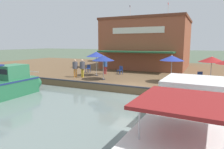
# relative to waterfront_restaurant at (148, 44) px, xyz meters

# --- Properties ---
(ground_plane) EXTENTS (220.00, 220.00, 0.00)m
(ground_plane) POSITION_rel_waterfront_restaurant_xyz_m (13.39, 2.42, -3.81)
(ground_plane) COLOR #4C5B47
(quay_deck) EXTENTS (22.00, 56.00, 0.60)m
(quay_deck) POSITION_rel_waterfront_restaurant_xyz_m (2.39, 2.42, -3.51)
(quay_deck) COLOR brown
(quay_deck) RESTS_ON ground
(quay_edge_fender) EXTENTS (0.20, 50.40, 0.10)m
(quay_edge_fender) POSITION_rel_waterfront_restaurant_xyz_m (13.29, 2.42, -3.16)
(quay_edge_fender) COLOR #2D2D33
(quay_edge_fender) RESTS_ON quay_deck
(waterfront_restaurant) EXTENTS (11.17, 10.53, 8.46)m
(waterfront_restaurant) POSITION_rel_waterfront_restaurant_xyz_m (0.00, 0.00, 0.00)
(waterfront_restaurant) COLOR brown
(waterfront_restaurant) RESTS_ON quay_deck
(patio_umbrella_back_row) EXTENTS (1.99, 1.99, 2.45)m
(patio_umbrella_back_row) POSITION_rel_waterfront_restaurant_xyz_m (9.61, -2.62, -1.05)
(patio_umbrella_back_row) COLOR #B7B7B7
(patio_umbrella_back_row) RESTS_ON quay_deck
(patio_umbrella_mid_patio_left) EXTENTS (1.98, 1.98, 2.29)m
(patio_umbrella_mid_patio_left) POSITION_rel_waterfront_restaurant_xyz_m (10.10, 4.82, -1.18)
(patio_umbrella_mid_patio_left) COLOR #B7B7B7
(patio_umbrella_mid_patio_left) RESTS_ON quay_deck
(patio_umbrella_near_quay_edge) EXTENTS (1.99, 1.99, 2.21)m
(patio_umbrella_near_quay_edge) POSITION_rel_waterfront_restaurant_xyz_m (11.36, -0.92, -1.27)
(patio_umbrella_near_quay_edge) COLOR #B7B7B7
(patio_umbrella_near_quay_edge) RESTS_ON quay_deck
(patio_umbrella_mid_patio_right) EXTENTS (2.10, 2.10, 2.20)m
(patio_umbrella_mid_patio_right) POSITION_rel_waterfront_restaurant_xyz_m (8.59, 7.81, -1.28)
(patio_umbrella_mid_patio_right) COLOR #B7B7B7
(patio_umbrella_mid_patio_right) RESTS_ON quay_deck
(cafe_chair_beside_entrance) EXTENTS (0.59, 0.59, 0.85)m
(cafe_chair_beside_entrance) POSITION_rel_waterfront_restaurant_xyz_m (8.68, 7.04, -2.73)
(cafe_chair_beside_entrance) COLOR navy
(cafe_chair_beside_entrance) RESTS_ON quay_deck
(cafe_chair_back_row_seat) EXTENTS (0.54, 0.54, 0.85)m
(cafe_chair_back_row_seat) POSITION_rel_waterfront_restaurant_xyz_m (7.69, -0.81, -2.73)
(cafe_chair_back_row_seat) COLOR navy
(cafe_chair_back_row_seat) RESTS_ON quay_deck
(cafe_chair_far_corner_seat) EXTENTS (0.46, 0.46, 0.85)m
(cafe_chair_far_corner_seat) POSITION_rel_waterfront_restaurant_xyz_m (7.99, -4.60, -2.73)
(cafe_chair_far_corner_seat) COLOR navy
(cafe_chair_far_corner_seat) RESTS_ON quay_deck
(person_at_quay_edge) EXTENTS (0.49, 0.49, 1.73)m
(person_at_quay_edge) POSITION_rel_waterfront_restaurant_xyz_m (11.12, -3.30, -2.12)
(person_at_quay_edge) COLOR gold
(person_at_quay_edge) RESTS_ON quay_deck
(person_mid_patio) EXTENTS (0.49, 0.49, 1.72)m
(person_mid_patio) POSITION_rel_waterfront_restaurant_xyz_m (11.38, -3.96, -2.13)
(person_mid_patio) COLOR orange
(person_mid_patio) RESTS_ON quay_deck
(person_near_entrance) EXTENTS (0.47, 0.47, 1.67)m
(person_near_entrance) POSITION_rel_waterfront_restaurant_xyz_m (8.38, -2.27, -2.16)
(person_near_entrance) COLOR #B23338
(person_near_entrance) RESTS_ON quay_deck
(motorboat_distant_upstream) EXTENTS (5.74, 1.94, 2.40)m
(motorboat_distant_upstream) POSITION_rel_waterfront_restaurant_xyz_m (17.47, -5.31, -2.91)
(motorboat_distant_upstream) COLOR #287047
(motorboat_distant_upstream) RESTS_ON river_water
(motorboat_far_downstream) EXTENTS (9.44, 3.53, 2.19)m
(motorboat_far_downstream) POSITION_rel_waterfront_restaurant_xyz_m (18.00, 6.94, -2.99)
(motorboat_far_downstream) COLOR white
(motorboat_far_downstream) RESTS_ON river_water
(tree_downstream_bank) EXTENTS (3.77, 3.59, 6.37)m
(tree_downstream_bank) POSITION_rel_waterfront_restaurant_xyz_m (-5.95, 2.63, 1.24)
(tree_downstream_bank) COLOR brown
(tree_downstream_bank) RESTS_ON quay_deck
(tree_upstream_bank) EXTENTS (4.72, 4.50, 7.01)m
(tree_upstream_bank) POSITION_rel_waterfront_restaurant_xyz_m (-6.04, -7.67, 1.43)
(tree_upstream_bank) COLOR brown
(tree_upstream_bank) RESTS_ON quay_deck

